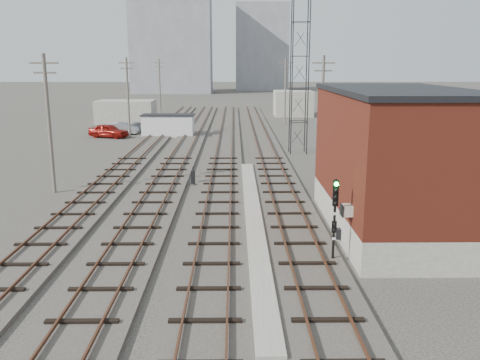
{
  "coord_description": "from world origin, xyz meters",
  "views": [
    {
      "loc": [
        -0.53,
        -12.85,
        8.42
      ],
      "look_at": [
        -0.23,
        14.01,
        2.2
      ],
      "focal_mm": 38.0,
      "sensor_mm": 36.0,
      "label": 1
    }
  ],
  "objects_px": {
    "car_red": "(109,131)",
    "car_grey": "(144,127)",
    "site_trailer": "(168,125)",
    "signal_mast": "(335,216)",
    "car_silver": "(121,128)",
    "switch_stand": "(193,177)"
  },
  "relations": [
    {
      "from": "switch_stand",
      "to": "car_red",
      "type": "height_order",
      "value": "car_red"
    },
    {
      "from": "signal_mast",
      "to": "site_trailer",
      "type": "relative_size",
      "value": 0.6
    },
    {
      "from": "signal_mast",
      "to": "car_silver",
      "type": "height_order",
      "value": "signal_mast"
    },
    {
      "from": "switch_stand",
      "to": "car_silver",
      "type": "distance_m",
      "value": 28.33
    },
    {
      "from": "car_red",
      "to": "switch_stand",
      "type": "bearing_deg",
      "value": -134.05
    },
    {
      "from": "car_red",
      "to": "signal_mast",
      "type": "bearing_deg",
      "value": -134.02
    },
    {
      "from": "signal_mast",
      "to": "switch_stand",
      "type": "xyz_separation_m",
      "value": [
        -7.15,
        14.4,
        -1.54
      ]
    },
    {
      "from": "site_trailer",
      "to": "car_grey",
      "type": "bearing_deg",
      "value": 132.63
    },
    {
      "from": "site_trailer",
      "to": "car_silver",
      "type": "xyz_separation_m",
      "value": [
        -5.95,
        1.89,
        -0.59
      ]
    },
    {
      "from": "car_silver",
      "to": "car_grey",
      "type": "height_order",
      "value": "car_silver"
    },
    {
      "from": "signal_mast",
      "to": "car_grey",
      "type": "relative_size",
      "value": 0.87
    },
    {
      "from": "car_grey",
      "to": "signal_mast",
      "type": "bearing_deg",
      "value": 179.61
    },
    {
      "from": "car_grey",
      "to": "site_trailer",
      "type": "bearing_deg",
      "value": -159.25
    },
    {
      "from": "switch_stand",
      "to": "site_trailer",
      "type": "height_order",
      "value": "site_trailer"
    },
    {
      "from": "car_red",
      "to": "car_grey",
      "type": "relative_size",
      "value": 1.1
    },
    {
      "from": "site_trailer",
      "to": "car_red",
      "type": "relative_size",
      "value": 1.33
    },
    {
      "from": "site_trailer",
      "to": "car_red",
      "type": "distance_m",
      "value": 6.83
    },
    {
      "from": "switch_stand",
      "to": "car_grey",
      "type": "relative_size",
      "value": 0.29
    },
    {
      "from": "signal_mast",
      "to": "switch_stand",
      "type": "height_order",
      "value": "signal_mast"
    },
    {
      "from": "switch_stand",
      "to": "signal_mast",
      "type": "bearing_deg",
      "value": -63.6
    },
    {
      "from": "signal_mast",
      "to": "site_trailer",
      "type": "bearing_deg",
      "value": 107.16
    },
    {
      "from": "switch_stand",
      "to": "site_trailer",
      "type": "distance_m",
      "value": 24.8
    }
  ]
}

